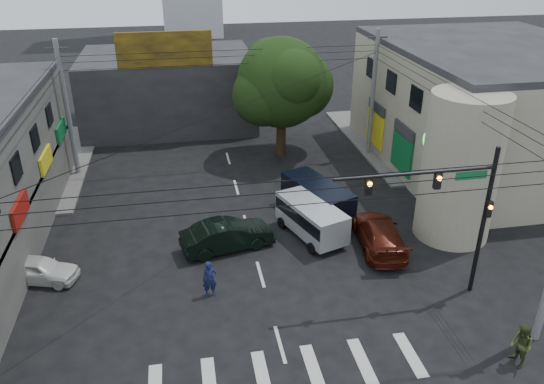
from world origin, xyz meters
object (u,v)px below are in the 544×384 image
object	(u,v)px
street_tree	(282,83)
utility_pole_far_right	(373,94)
pedestrian_olive	(521,346)
maroon_sedan	(379,234)
dark_sedan	(227,235)
utility_pole_far_left	(67,110)
silver_minivan	(311,220)
navy_van	(317,199)
traffic_gantry	(452,202)
traffic_officer	(210,279)
white_compact	(39,270)

from	to	relation	value
street_tree	utility_pole_far_right	distance (m)	6.63
street_tree	pedestrian_olive	size ratio (longest dim) A/B	4.60
maroon_sedan	pedestrian_olive	bearing A→B (deg)	110.48
street_tree	dark_sedan	distance (m)	14.23
utility_pole_far_right	pedestrian_olive	size ratio (longest dim) A/B	4.86
utility_pole_far_left	silver_minivan	xyz separation A→B (m)	(13.83, -10.88, -3.62)
maroon_sedan	silver_minivan	world-z (taller)	silver_minivan
navy_van	traffic_gantry	bearing A→B (deg)	-178.65
silver_minivan	traffic_officer	size ratio (longest dim) A/B	2.74
traffic_gantry	traffic_officer	xyz separation A→B (m)	(-10.37, 1.77, -3.93)
utility_pole_far_right	maroon_sedan	distance (m)	13.73
utility_pole_far_left	navy_van	xyz separation A→B (m)	(14.78, -8.48, -3.60)
utility_pole_far_left	traffic_officer	distance (m)	17.58
utility_pole_far_right	silver_minivan	bearing A→B (deg)	-123.38
pedestrian_olive	dark_sedan	bearing A→B (deg)	-136.13
street_tree	utility_pole_far_right	xyz separation A→B (m)	(6.50, -1.00, -0.87)
white_compact	navy_van	xyz separation A→B (m)	(14.78, 4.11, 0.37)
traffic_gantry	silver_minivan	bearing A→B (deg)	126.26
traffic_gantry	utility_pole_far_right	size ratio (longest dim) A/B	0.78
street_tree	navy_van	distance (m)	10.49
silver_minivan	pedestrian_olive	distance (m)	12.18
utility_pole_far_right	white_compact	world-z (taller)	utility_pole_far_right
utility_pole_far_right	dark_sedan	distance (m)	16.82
utility_pole_far_left	pedestrian_olive	distance (m)	29.33
navy_van	traffic_officer	world-z (taller)	navy_van
maroon_sedan	pedestrian_olive	size ratio (longest dim) A/B	2.93
dark_sedan	white_compact	world-z (taller)	dark_sedan
dark_sedan	maroon_sedan	size ratio (longest dim) A/B	0.92
utility_pole_far_left	white_compact	size ratio (longest dim) A/B	2.33
dark_sedan	pedestrian_olive	bearing A→B (deg)	-147.97
navy_van	pedestrian_olive	xyz separation A→B (m)	(4.56, -13.26, -0.05)
navy_van	utility_pole_far_left	bearing A→B (deg)	38.93
traffic_gantry	traffic_officer	distance (m)	11.23
utility_pole_far_left	silver_minivan	bearing A→B (deg)	-38.19
dark_sedan	navy_van	distance (m)	6.30
utility_pole_far_left	traffic_officer	world-z (taller)	utility_pole_far_left
street_tree	white_compact	bearing A→B (deg)	-136.85
street_tree	utility_pole_far_left	xyz separation A→B (m)	(-14.50, -1.00, -0.87)
maroon_sedan	pedestrian_olive	distance (m)	9.42
dark_sedan	pedestrian_olive	size ratio (longest dim) A/B	2.70
utility_pole_far_left	dark_sedan	world-z (taller)	utility_pole_far_left
utility_pole_far_left	dark_sedan	distance (m)	15.07
street_tree	maroon_sedan	world-z (taller)	street_tree
utility_pole_far_left	pedestrian_olive	bearing A→B (deg)	-48.34
maroon_sedan	silver_minivan	xyz separation A→B (m)	(-3.27, 1.71, 0.21)
utility_pole_far_left	utility_pole_far_right	world-z (taller)	same
dark_sedan	traffic_officer	world-z (taller)	traffic_officer
navy_van	street_tree	bearing A→B (deg)	-19.50
white_compact	maroon_sedan	world-z (taller)	maroon_sedan
traffic_gantry	navy_van	xyz separation A→B (m)	(-3.54, 8.52, -3.83)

